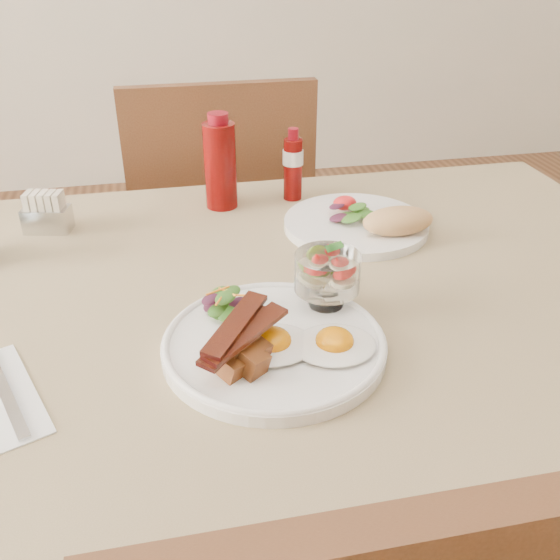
{
  "coord_description": "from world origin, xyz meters",
  "views": [
    {
      "loc": [
        -0.14,
        -0.76,
        1.22
      ],
      "look_at": [
        0.0,
        -0.08,
        0.82
      ],
      "focal_mm": 40.0,
      "sensor_mm": 36.0,
      "label": 1
    }
  ],
  "objects": [
    {
      "name": "main_plate",
      "position": [
        -0.02,
        -0.14,
        0.76
      ],
      "size": [
        0.28,
        0.28,
        0.02
      ],
      "primitive_type": "cylinder",
      "color": "white",
      "rests_on": "table"
    },
    {
      "name": "hot_sauce_bottle",
      "position": [
        0.11,
        0.34,
        0.82
      ],
      "size": [
        0.05,
        0.05,
        0.14
      ],
      "rotation": [
        0.0,
        0.0,
        0.17
      ],
      "color": "#590605",
      "rests_on": "table"
    },
    {
      "name": "ketchup_bottle",
      "position": [
        -0.03,
        0.33,
        0.83
      ],
      "size": [
        0.07,
        0.07,
        0.18
      ],
      "rotation": [
        0.0,
        0.0,
        -0.11
      ],
      "color": "#590605",
      "rests_on": "table"
    },
    {
      "name": "sugar_caddy",
      "position": [
        -0.33,
        0.28,
        0.78
      ],
      "size": [
        0.08,
        0.06,
        0.07
      ],
      "rotation": [
        0.0,
        0.0,
        -0.23
      ],
      "color": "silver",
      "rests_on": "table"
    },
    {
      "name": "second_plate",
      "position": [
        0.2,
        0.17,
        0.77
      ],
      "size": [
        0.25,
        0.25,
        0.06
      ],
      "rotation": [
        0.0,
        0.0,
        -0.43
      ],
      "color": "white",
      "rests_on": "table"
    },
    {
      "name": "side_salad",
      "position": [
        -0.07,
        -0.07,
        0.78
      ],
      "size": [
        0.06,
        0.06,
        0.03
      ],
      "rotation": [
        0.0,
        0.0,
        -0.04
      ],
      "color": "#194312",
      "rests_on": "main_plate"
    },
    {
      "name": "fried_eggs",
      "position": [
        0.01,
        -0.17,
        0.78
      ],
      "size": [
        0.21,
        0.14,
        0.03
      ],
      "rotation": [
        0.0,
        0.0,
        0.42
      ],
      "color": "white",
      "rests_on": "main_plate"
    },
    {
      "name": "bacon_potato_pile",
      "position": [
        -0.07,
        -0.18,
        0.79
      ],
      "size": [
        0.12,
        0.12,
        0.05
      ],
      "rotation": [
        0.0,
        0.0,
        0.37
      ],
      "color": "brown",
      "rests_on": "main_plate"
    },
    {
      "name": "fruit_cup",
      "position": [
        0.07,
        -0.07,
        0.82
      ],
      "size": [
        0.09,
        0.09,
        0.09
      ],
      "rotation": [
        0.0,
        0.0,
        -0.13
      ],
      "color": "white",
      "rests_on": "main_plate"
    },
    {
      "name": "chair_far",
      "position": [
        0.0,
        0.66,
        0.52
      ],
      "size": [
        0.42,
        0.42,
        0.93
      ],
      "color": "brown",
      "rests_on": "ground"
    },
    {
      "name": "table",
      "position": [
        0.0,
        0.0,
        0.66
      ],
      "size": [
        1.33,
        0.88,
        0.75
      ],
      "color": "brown",
      "rests_on": "ground"
    }
  ]
}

